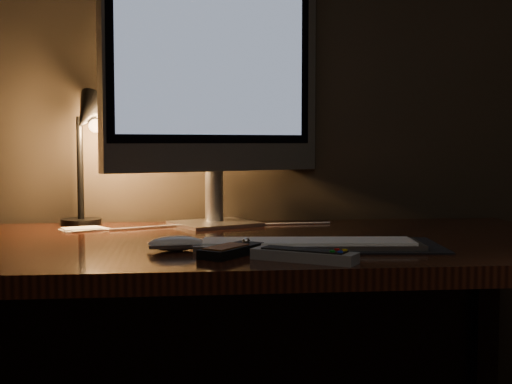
{
  "coord_description": "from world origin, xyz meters",
  "views": [
    {
      "loc": [
        -0.09,
        0.31,
        0.97
      ],
      "look_at": [
        0.06,
        1.73,
        0.86
      ],
      "focal_mm": 50.0,
      "sensor_mm": 36.0,
      "label": 1
    }
  ],
  "objects": [
    {
      "name": "desk_lamp",
      "position": [
        -0.32,
        2.16,
        0.99
      ],
      "size": [
        0.18,
        0.19,
        0.35
      ],
      "rotation": [
        0.0,
        0.0,
        -0.27
      ],
      "color": "black",
      "rests_on": "desk"
    },
    {
      "name": "keyboard",
      "position": [
        0.17,
        1.72,
        0.76
      ],
      "size": [
        0.47,
        0.17,
        0.02
      ],
      "primitive_type": "cube",
      "rotation": [
        0.0,
        0.0,
        -0.09
      ],
      "color": "silver",
      "rests_on": "desk"
    },
    {
      "name": "mousepad",
      "position": [
        0.3,
        1.73,
        0.75
      ],
      "size": [
        0.3,
        0.25,
        0.0
      ],
      "primitive_type": "cube",
      "rotation": [
        0.0,
        0.0,
        -0.09
      ],
      "color": "black",
      "rests_on": "desk"
    },
    {
      "name": "cable",
      "position": [
        0.02,
        2.11,
        0.75
      ],
      "size": [
        0.55,
        0.12,
        0.0
      ],
      "primitive_type": "cylinder",
      "rotation": [
        0.0,
        1.57,
        0.21
      ],
      "color": "white",
      "rests_on": "desk"
    },
    {
      "name": "tv_remote",
      "position": [
        0.13,
        1.56,
        0.76
      ],
      "size": [
        0.19,
        0.15,
        0.03
      ],
      "rotation": [
        0.0,
        0.0,
        -0.57
      ],
      "color": "gray",
      "rests_on": "desk"
    },
    {
      "name": "media_remote",
      "position": [
        0.01,
        1.64,
        0.76
      ],
      "size": [
        0.14,
        0.15,
        0.03
      ],
      "rotation": [
        0.0,
        0.0,
        0.91
      ],
      "color": "black",
      "rests_on": "desk"
    },
    {
      "name": "monitor",
      "position": [
        -0.0,
        2.13,
        1.13
      ],
      "size": [
        0.56,
        0.29,
        0.63
      ],
      "rotation": [
        0.0,
        0.0,
        0.43
      ],
      "color": "silver",
      "rests_on": "desk"
    },
    {
      "name": "desk",
      "position": [
        0.0,
        1.93,
        0.62
      ],
      "size": [
        1.6,
        0.75,
        0.75
      ],
      "color": "#33150B",
      "rests_on": "ground"
    },
    {
      "name": "mouse",
      "position": [
        -0.1,
        1.71,
        0.76
      ],
      "size": [
        0.12,
        0.07,
        0.02
      ],
      "primitive_type": "ellipsoid",
      "rotation": [
        0.0,
        0.0,
        0.13
      ],
      "color": "white",
      "rests_on": "desk"
    },
    {
      "name": "papers",
      "position": [
        -0.33,
        2.07,
        0.75
      ],
      "size": [
        0.13,
        0.11,
        0.01
      ],
      "primitive_type": "cube",
      "rotation": [
        0.0,
        0.0,
        0.43
      ],
      "color": "white",
      "rests_on": "desk"
    }
  ]
}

